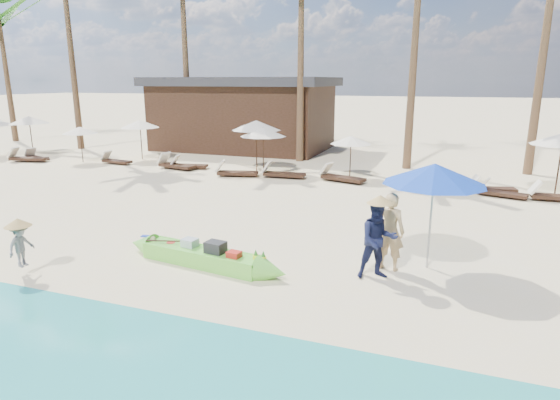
% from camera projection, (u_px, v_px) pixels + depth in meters
% --- Properties ---
extents(ground, '(240.00, 240.00, 0.00)m').
position_uv_depth(ground, '(251.00, 268.00, 10.58)').
color(ground, beige).
rests_on(ground, ground).
extents(green_canoe, '(4.84, 1.04, 0.62)m').
position_uv_depth(green_canoe, '(202.00, 256.00, 10.75)').
color(green_canoe, '#6AD741').
rests_on(green_canoe, ground).
extents(tourist, '(0.70, 0.51, 1.78)m').
position_uv_depth(tourist, '(390.00, 231.00, 10.34)').
color(tourist, tan).
rests_on(tourist, ground).
extents(vendor_green, '(1.03, 0.94, 1.71)m').
position_uv_depth(vendor_green, '(378.00, 240.00, 9.89)').
color(vendor_green, '#141939').
rests_on(vendor_green, ground).
extents(vendor_yellow, '(0.38, 0.64, 0.97)m').
position_uv_depth(vendor_yellow, '(21.00, 245.00, 10.12)').
color(vendor_yellow, gray).
rests_on(vendor_yellow, ground).
extents(blue_umbrella, '(2.23, 2.23, 2.40)m').
position_uv_depth(blue_umbrella, '(434.00, 174.00, 10.10)').
color(blue_umbrella, '#99999E').
rests_on(blue_umbrella, ground).
extents(resort_parasol_1, '(2.13, 2.13, 2.19)m').
position_uv_depth(resort_parasol_1, '(29.00, 120.00, 26.23)').
color(resort_parasol_1, '#382017').
rests_on(resort_parasol_1, ground).
extents(lounger_1_right, '(2.06, 1.07, 0.67)m').
position_uv_depth(lounger_1_right, '(26.00, 158.00, 24.35)').
color(lounger_1_right, '#382017').
rests_on(lounger_1_right, ground).
extents(resort_parasol_2, '(1.78, 1.78, 1.83)m').
position_uv_depth(resort_parasol_2, '(80.00, 130.00, 23.92)').
color(resort_parasol_2, '#382017').
rests_on(resort_parasol_2, ground).
extents(lounger_2_left, '(1.75, 0.98, 0.57)m').
position_uv_depth(lounger_2_left, '(36.00, 157.00, 24.72)').
color(lounger_2_left, '#382017').
rests_on(lounger_2_left, ground).
extents(resort_parasol_3, '(2.03, 2.03, 2.09)m').
position_uv_depth(resort_parasol_3, '(140.00, 124.00, 24.75)').
color(resort_parasol_3, '#382017').
rests_on(resort_parasol_3, ground).
extents(lounger_3_left, '(1.71, 0.66, 0.57)m').
position_uv_depth(lounger_3_left, '(115.00, 160.00, 23.74)').
color(lounger_3_left, '#382017').
rests_on(lounger_3_left, ground).
extents(lounger_3_right, '(1.80, 0.87, 0.59)m').
position_uv_depth(lounger_3_right, '(188.00, 165.00, 22.47)').
color(lounger_3_right, '#382017').
rests_on(lounger_3_right, ground).
extents(resort_parasol_4, '(2.28, 2.28, 2.35)m').
position_uv_depth(resort_parasol_4, '(256.00, 125.00, 21.52)').
color(resort_parasol_4, '#382017').
rests_on(resort_parasol_4, ground).
extents(lounger_4_left, '(2.05, 0.97, 0.67)m').
position_uv_depth(lounger_4_left, '(175.00, 164.00, 22.38)').
color(lounger_4_left, '#382017').
rests_on(lounger_4_left, ground).
extents(lounger_4_right, '(1.95, 1.02, 0.63)m').
position_uv_depth(lounger_4_right, '(235.00, 172.00, 20.65)').
color(lounger_4_right, '#382017').
rests_on(lounger_4_right, ground).
extents(resort_parasol_5, '(2.05, 2.05, 2.12)m').
position_uv_depth(resort_parasol_5, '(263.00, 132.00, 20.72)').
color(resort_parasol_5, '#382017').
rests_on(resort_parasol_5, ground).
extents(lounger_5_left, '(1.93, 0.70, 0.64)m').
position_uv_depth(lounger_5_left, '(281.00, 173.00, 20.35)').
color(lounger_5_left, '#382017').
rests_on(lounger_5_left, ground).
extents(resort_parasol_6, '(1.78, 1.78, 1.84)m').
position_uv_depth(resort_parasol_6, '(351.00, 140.00, 19.97)').
color(resort_parasol_6, '#382017').
rests_on(resort_parasol_6, ground).
extents(lounger_6_left, '(2.05, 1.13, 0.67)m').
position_uv_depth(lounger_6_left, '(340.00, 176.00, 19.58)').
color(lounger_6_left, '#382017').
rests_on(lounger_6_left, ground).
extents(lounger_6_right, '(1.86, 0.99, 0.60)m').
position_uv_depth(lounger_6_right, '(426.00, 186.00, 17.86)').
color(lounger_6_right, '#382017').
rests_on(lounger_6_right, ground).
extents(lounger_7_left, '(1.76, 0.95, 0.57)m').
position_uv_depth(lounger_7_left, '(500.00, 192.00, 17.01)').
color(lounger_7_left, '#382017').
rests_on(lounger_7_left, ground).
extents(lounger_7_right, '(1.81, 0.91, 0.59)m').
position_uv_depth(lounger_7_right, '(490.00, 188.00, 17.62)').
color(lounger_7_right, '#382017').
rests_on(lounger_7_right, ground).
extents(lounger_8_left, '(1.87, 0.63, 0.63)m').
position_uv_depth(lounger_8_left, '(554.00, 195.00, 16.42)').
color(lounger_8_left, '#382017').
rests_on(lounger_8_left, ground).
extents(pavilion_west, '(10.80, 6.60, 4.30)m').
position_uv_depth(pavilion_west, '(244.00, 113.00, 28.61)').
color(pavilion_west, '#382017').
rests_on(pavilion_west, ground).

